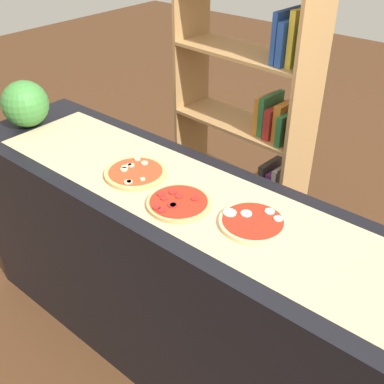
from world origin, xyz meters
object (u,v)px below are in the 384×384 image
(bookshelf, at_px, (256,136))
(pizza_mozzarella_2, at_px, (252,222))
(pizza_pepperoni_1, at_px, (178,203))
(pizza_mushroom_0, at_px, (136,173))
(watermelon, at_px, (25,104))

(bookshelf, bearing_deg, pizza_mozzarella_2, -58.25)
(pizza_pepperoni_1, distance_m, pizza_mozzarella_2, 0.29)
(pizza_mushroom_0, height_order, bookshelf, bookshelf)
(pizza_mozzarella_2, height_order, bookshelf, bookshelf)
(watermelon, distance_m, bookshelf, 1.22)
(pizza_pepperoni_1, bearing_deg, pizza_mozzarella_2, 15.17)
(pizza_mushroom_0, height_order, watermelon, watermelon)
(pizza_mozzarella_2, xyz_separation_m, bookshelf, (-0.55, 0.90, -0.19))
(pizza_pepperoni_1, relative_size, pizza_mozzarella_2, 1.01)
(pizza_mozzarella_2, bearing_deg, pizza_pepperoni_1, -164.83)
(bookshelf, bearing_deg, pizza_mushroom_0, -89.88)
(pizza_mozzarella_2, relative_size, watermelon, 1.06)
(pizza_mozzarella_2, distance_m, watermelon, 1.30)
(pizza_mushroom_0, relative_size, pizza_pepperoni_1, 1.07)
(pizza_mushroom_0, bearing_deg, pizza_mozzarella_2, 2.74)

